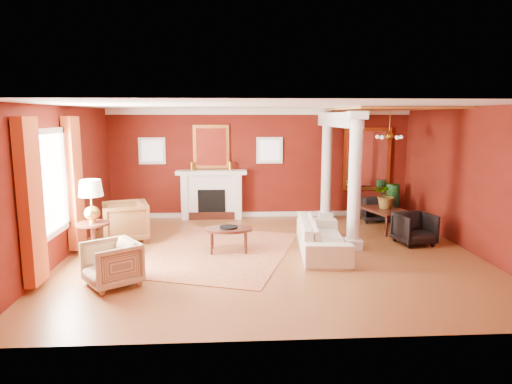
{
  "coord_description": "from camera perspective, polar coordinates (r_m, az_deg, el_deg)",
  "views": [
    {
      "loc": [
        -0.83,
        -8.67,
        2.71
      ],
      "look_at": [
        -0.28,
        0.63,
        1.15
      ],
      "focal_mm": 32.0,
      "sensor_mm": 36.0,
      "label": 1
    }
  ],
  "objects": [
    {
      "name": "overmantel_mirror",
      "position": [
        12.16,
        -5.63,
        5.64
      ],
      "size": [
        0.95,
        0.07,
        1.15
      ],
      "color": "gold",
      "rests_on": "fireplace"
    },
    {
      "name": "fireplace",
      "position": [
        12.17,
        -5.56,
        -0.3
      ],
      "size": [
        1.85,
        0.42,
        1.29
      ],
      "color": "white",
      "rests_on": "ground"
    },
    {
      "name": "amber_ceiling",
      "position": [
        11.05,
        16.31,
        9.96
      ],
      "size": [
        2.3,
        3.4,
        0.04
      ],
      "primitive_type": "cube",
      "color": "#D38C3E",
      "rests_on": "room_shell"
    },
    {
      "name": "dining_chair_near",
      "position": [
        10.29,
        19.22,
        -4.18
      ],
      "size": [
        0.83,
        0.79,
        0.74
      ],
      "primitive_type": "imported",
      "rotation": [
        0.0,
        0.0,
        0.18
      ],
      "color": "black",
      "rests_on": "ground"
    },
    {
      "name": "dining_table",
      "position": [
        11.43,
        15.67,
        -2.47
      ],
      "size": [
        0.89,
        1.54,
        0.81
      ],
      "primitive_type": "imported",
      "rotation": [
        0.0,
        0.0,
        1.85
      ],
      "color": "black",
      "rests_on": "ground"
    },
    {
      "name": "sofa",
      "position": [
        9.21,
        8.33,
        -4.85
      ],
      "size": [
        0.85,
        2.31,
        0.88
      ],
      "primitive_type": "imported",
      "rotation": [
        0.0,
        0.0,
        1.49
      ],
      "color": "white",
      "rests_on": "ground"
    },
    {
      "name": "column_back",
      "position": [
        12.01,
        8.81,
        3.26
      ],
      "size": [
        0.36,
        0.36,
        2.8
      ],
      "color": "white",
      "rests_on": "ground"
    },
    {
      "name": "coffee_table",
      "position": [
        9.18,
        -3.44,
        -4.8
      ],
      "size": [
        0.97,
        0.97,
        0.49
      ],
      "rotation": [
        0.0,
        0.0,
        -0.27
      ],
      "color": "black",
      "rests_on": "ground"
    },
    {
      "name": "side_table",
      "position": [
        9.08,
        -19.85,
        -1.66
      ],
      "size": [
        0.61,
        0.61,
        1.54
      ],
      "rotation": [
        0.0,
        0.0,
        0.1
      ],
      "color": "black",
      "rests_on": "ground"
    },
    {
      "name": "armchair_stripe",
      "position": [
        7.74,
        -17.6,
        -8.3
      ],
      "size": [
        1.04,
        1.05,
        0.8
      ],
      "primitive_type": "imported",
      "rotation": [
        0.0,
        0.0,
        -0.96
      ],
      "color": "tan",
      "rests_on": "ground"
    },
    {
      "name": "base_trim",
      "position": [
        12.44,
        0.51,
        -2.79
      ],
      "size": [
        8.0,
        0.08,
        0.12
      ],
      "primitive_type": "cube",
      "color": "white",
      "rests_on": "ground"
    },
    {
      "name": "left_window",
      "position": [
        8.73,
        -23.91,
        0.22
      ],
      "size": [
        0.21,
        2.55,
        2.6
      ],
      "color": "white",
      "rests_on": "room_shell"
    },
    {
      "name": "flank_window_left",
      "position": [
        12.33,
        -12.86,
        5.04
      ],
      "size": [
        0.7,
        0.07,
        0.7
      ],
      "color": "white",
      "rests_on": "room_shell"
    },
    {
      "name": "coffee_book",
      "position": [
        9.15,
        -3.87,
        -3.88
      ],
      "size": [
        0.15,
        0.05,
        0.21
      ],
      "primitive_type": "imported",
      "rotation": [
        0.0,
        0.0,
        -0.24
      ],
      "color": "black",
      "rests_on": "coffee_table"
    },
    {
      "name": "column_front",
      "position": [
        9.41,
        12.25,
        1.46
      ],
      "size": [
        0.36,
        0.36,
        2.8
      ],
      "color": "white",
      "rests_on": "ground"
    },
    {
      "name": "room_shell",
      "position": [
        8.73,
        2.08,
        4.96
      ],
      "size": [
        8.04,
        7.04,
        2.92
      ],
      "color": "#62140D",
      "rests_on": "ground"
    },
    {
      "name": "ground",
      "position": [
        9.12,
        2.0,
        -7.78
      ],
      "size": [
        8.0,
        8.0,
        0.0
      ],
      "primitive_type": "plane",
      "color": "brown",
      "rests_on": "ground"
    },
    {
      "name": "dining_chair_far",
      "position": [
        12.24,
        14.54,
        -1.75
      ],
      "size": [
        0.78,
        0.74,
        0.77
      ],
      "primitive_type": "imported",
      "rotation": [
        0.0,
        0.0,
        3.19
      ],
      "color": "black",
      "rests_on": "ground"
    },
    {
      "name": "armchair_leopard",
      "position": [
        10.32,
        -16.04,
        -3.34
      ],
      "size": [
        1.1,
        1.14,
        0.96
      ],
      "primitive_type": "imported",
      "rotation": [
        0.0,
        0.0,
        -1.29
      ],
      "color": "black",
      "rests_on": "ground"
    },
    {
      "name": "potted_plant",
      "position": [
        11.32,
        16.11,
        0.79
      ],
      "size": [
        0.73,
        0.78,
        0.51
      ],
      "primitive_type": "imported",
      "rotation": [
        0.0,
        0.0,
        -0.25
      ],
      "color": "#26591E",
      "rests_on": "dining_table"
    },
    {
      "name": "crown_trim",
      "position": [
        12.16,
        0.53,
        10.03
      ],
      "size": [
        8.0,
        0.08,
        0.16
      ],
      "primitive_type": "cube",
      "color": "white",
      "rests_on": "room_shell"
    },
    {
      "name": "flank_window_right",
      "position": [
        12.21,
        1.7,
        5.23
      ],
      "size": [
        0.7,
        0.07,
        0.7
      ],
      "color": "white",
      "rests_on": "room_shell"
    },
    {
      "name": "green_urn",
      "position": [
        12.66,
        16.67,
        -1.56
      ],
      "size": [
        0.39,
        0.39,
        0.94
      ],
      "color": "#164520",
      "rests_on": "ground"
    },
    {
      "name": "chandelier",
      "position": [
        11.12,
        16.32,
        6.75
      ],
      "size": [
        0.6,
        0.62,
        0.75
      ],
      "color": "gold",
      "rests_on": "room_shell"
    },
    {
      "name": "rug",
      "position": [
        9.26,
        -4.91,
        -7.5
      ],
      "size": [
        3.67,
        4.25,
        0.01
      ],
      "primitive_type": "cube",
      "rotation": [
        0.0,
        0.0,
        -0.31
      ],
      "color": "maroon",
      "rests_on": "ground"
    },
    {
      "name": "header_beam",
      "position": [
        10.87,
        10.19,
        8.89
      ],
      "size": [
        0.3,
        3.2,
        0.32
      ],
      "primitive_type": "cube",
      "color": "white",
      "rests_on": "column_front"
    },
    {
      "name": "dining_mirror",
      "position": [
        12.73,
        13.69,
        4.01
      ],
      "size": [
        1.3,
        0.07,
        1.7
      ],
      "color": "gold",
      "rests_on": "room_shell"
    }
  ]
}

